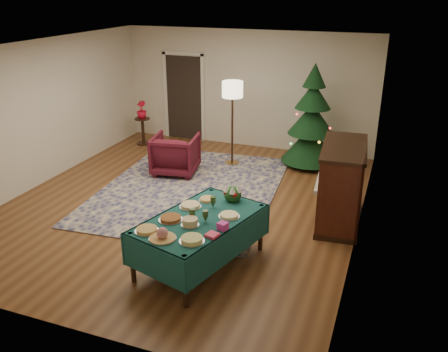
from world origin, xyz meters
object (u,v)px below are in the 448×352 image
at_px(potted_plant, 142,113).
at_px(floor_lamp, 233,95).
at_px(christmas_tree, 312,121).
at_px(side_table, 143,132).
at_px(piano, 341,185).
at_px(gift_box, 223,226).
at_px(armchair, 175,152).
at_px(buffet_table, 200,228).

bearing_deg(potted_plant, floor_lamp, -11.93).
distance_m(potted_plant, christmas_tree, 4.06).
distance_m(side_table, piano, 5.59).
xyz_separation_m(gift_box, side_table, (-3.81, 4.62, -0.45)).
distance_m(gift_box, floor_lamp, 4.38).
relative_size(armchair, floor_lamp, 0.50).
bearing_deg(piano, potted_plant, 153.98).
xyz_separation_m(gift_box, piano, (1.20, 2.18, -0.13)).
relative_size(potted_plant, piano, 0.27).
xyz_separation_m(buffet_table, side_table, (-3.42, 4.45, -0.26)).
relative_size(floor_lamp, potted_plant, 4.27).
xyz_separation_m(gift_box, floor_lamp, (-1.33, 4.10, 0.75)).
distance_m(side_table, potted_plant, 0.45).
bearing_deg(potted_plant, gift_box, -50.49).
bearing_deg(floor_lamp, potted_plant, 168.07).
distance_m(side_table, christmas_tree, 4.11).
xyz_separation_m(buffet_table, floor_lamp, (-0.93, 3.92, 0.94)).
bearing_deg(christmas_tree, buffet_table, -98.24).
distance_m(floor_lamp, side_table, 2.81).
height_order(christmas_tree, piano, christmas_tree).
bearing_deg(gift_box, armchair, 125.07).
distance_m(gift_box, christmas_tree, 4.62).
bearing_deg(buffet_table, side_table, 127.53).
xyz_separation_m(floor_lamp, piano, (2.54, -1.92, -0.88)).
bearing_deg(buffet_table, piano, 51.27).
height_order(buffet_table, floor_lamp, floor_lamp).
relative_size(gift_box, potted_plant, 0.27).
height_order(floor_lamp, christmas_tree, christmas_tree).
bearing_deg(side_table, armchair, -42.43).
bearing_deg(gift_box, floor_lamp, 108.01).
bearing_deg(gift_box, piano, 61.06).
distance_m(armchair, piano, 3.58).
distance_m(gift_box, armchair, 3.90).
distance_m(buffet_table, potted_plant, 5.61).
height_order(side_table, piano, piano).
xyz_separation_m(potted_plant, piano, (5.02, -2.45, -0.13)).
height_order(potted_plant, christmas_tree, christmas_tree).
bearing_deg(potted_plant, piano, -26.02).
xyz_separation_m(armchair, floor_lamp, (0.90, 0.92, 1.07)).
bearing_deg(christmas_tree, potted_plant, 179.79).
xyz_separation_m(armchair, christmas_tree, (2.48, 1.43, 0.53)).
relative_size(buffet_table, piano, 1.33).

